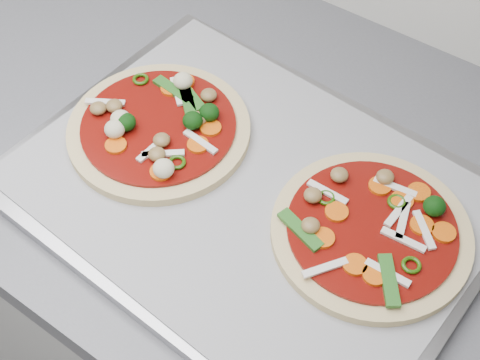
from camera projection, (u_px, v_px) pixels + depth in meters
The scene contains 4 objects.
baking_tray at pixel (250, 194), 0.75m from camera, with size 0.51×0.38×0.02m, color gray.
parchment at pixel (250, 189), 0.74m from camera, with size 0.49×0.36×0.00m, color gray.
pizza_left at pixel (160, 127), 0.79m from camera, with size 0.28×0.28×0.04m.
pizza_right at pixel (371, 230), 0.70m from camera, with size 0.27×0.27×0.04m.
Camera 1 is at (-0.33, 0.87, 1.51)m, focal length 50.00 mm.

